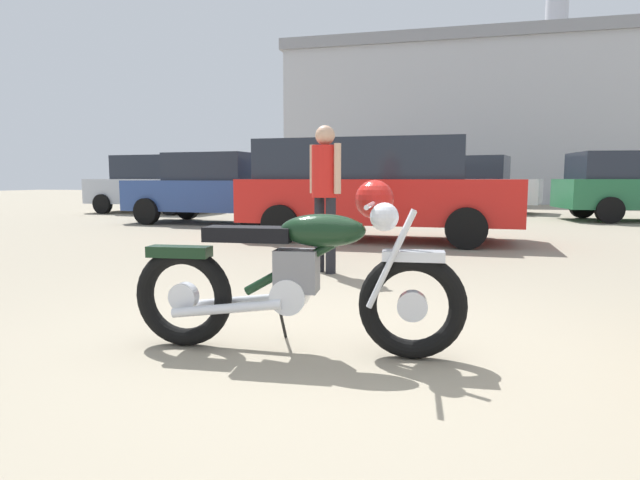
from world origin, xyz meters
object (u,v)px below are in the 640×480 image
vintage_motorcycle (303,273)px  pale_sedan_back (154,184)px  bystander (325,183)px  white_estate_far (473,184)px  dark_sedan_left (216,189)px  red_hatchback_near (372,186)px

vintage_motorcycle → pale_sedan_back: (-8.53, 11.56, 0.43)m
vintage_motorcycle → bystander: bystander is taller
white_estate_far → pale_sedan_back: bearing=-151.0°
white_estate_far → bystander: bearing=-86.7°
bystander → pale_sedan_back: pale_sedan_back is taller
bystander → pale_sedan_back: 11.88m
vintage_motorcycle → pale_sedan_back: 14.37m
bystander → dark_sedan_left: (-4.28, 5.81, -0.18)m
bystander → vintage_motorcycle: bearing=-138.5°
dark_sedan_left → bystander: bearing=-50.6°
bystander → pale_sedan_back: (-7.94, 8.84, -0.10)m
pale_sedan_back → vintage_motorcycle: bearing=128.7°
bystander → red_hatchback_near: red_hatchback_near is taller
vintage_motorcycle → bystander: size_ratio=1.25×
white_estate_far → dark_sedan_left: bearing=-123.1°
bystander → red_hatchback_near: size_ratio=0.35×
vintage_motorcycle → white_estate_far: white_estate_far is taller
red_hatchback_near → dark_sedan_left: red_hatchback_near is taller
pale_sedan_back → dark_sedan_left: pale_sedan_back is taller
bystander → red_hatchback_near: (-0.06, 3.41, -0.08)m
bystander → dark_sedan_left: size_ratio=0.39×
vintage_motorcycle → bystander: (-0.59, 2.72, 0.53)m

